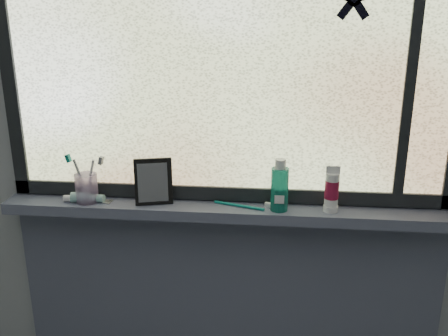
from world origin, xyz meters
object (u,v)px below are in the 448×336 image
vanity_mirror (153,182)px  mouthwash_bottle (280,185)px  cream_tube (332,187)px  toothbrush_cup (87,188)px

vanity_mirror → mouthwash_bottle: mouthwash_bottle is taller
vanity_mirror → cream_tube: bearing=-16.1°
toothbrush_cup → mouthwash_bottle: 0.69m
cream_tube → vanity_mirror: bearing=179.2°
vanity_mirror → mouthwash_bottle: bearing=-17.2°
mouthwash_bottle → cream_tube: 0.18m
vanity_mirror → cream_tube: size_ratio=1.42×
mouthwash_bottle → cream_tube: mouthwash_bottle is taller
toothbrush_cup → mouthwash_bottle: bearing=-0.5°
toothbrush_cup → cream_tube: bearing=-0.0°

